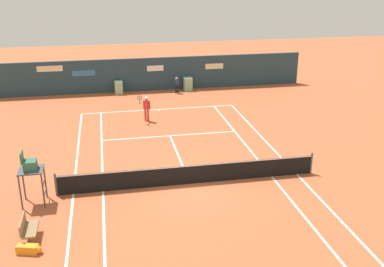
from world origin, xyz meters
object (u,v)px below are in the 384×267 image
at_px(player_on_baseline, 146,107).
at_px(tennis_ball_by_sideline, 197,153).
at_px(umpire_chair, 30,169).
at_px(equipment_bag, 30,249).
at_px(tennis_ball_near_service_line, 143,117).
at_px(tennis_ball_mid_court, 206,142).
at_px(ball_kid_centre_post, 177,84).
at_px(player_bench, 28,227).

relative_size(player_on_baseline, tennis_ball_by_sideline, 26.87).
xyz_separation_m(umpire_chair, tennis_ball_by_sideline, (7.92, 3.94, -1.58)).
height_order(equipment_bag, tennis_ball_near_service_line, equipment_bag).
height_order(equipment_bag, tennis_ball_mid_court, equipment_bag).
xyz_separation_m(ball_kid_centre_post, tennis_ball_near_service_line, (-3.15, -5.50, -0.71)).
height_order(ball_kid_centre_post, tennis_ball_mid_court, ball_kid_centre_post).
relative_size(player_on_baseline, ball_kid_centre_post, 1.42).
bearing_deg(tennis_ball_by_sideline, ball_kid_centre_post, 85.83).
height_order(umpire_chair, tennis_ball_mid_court, umpire_chair).
height_order(equipment_bag, player_on_baseline, player_on_baseline).
distance_m(ball_kid_centre_post, tennis_ball_by_sideline, 12.37).
bearing_deg(ball_kid_centre_post, tennis_ball_by_sideline, 86.82).
bearing_deg(tennis_ball_near_service_line, tennis_ball_by_sideline, -71.71).
relative_size(player_bench, tennis_ball_mid_court, 17.92).
height_order(tennis_ball_by_sideline, tennis_ball_mid_court, same).
height_order(player_on_baseline, tennis_ball_mid_court, player_on_baseline).
bearing_deg(tennis_ball_mid_court, player_on_baseline, 123.53).
bearing_deg(tennis_ball_near_service_line, umpire_chair, -117.78).
distance_m(player_bench, tennis_ball_near_service_line, 14.63).
height_order(player_bench, player_on_baseline, player_on_baseline).
xyz_separation_m(equipment_bag, player_on_baseline, (5.50, 13.65, 0.81)).
distance_m(umpire_chair, player_on_baseline, 11.52).
relative_size(ball_kid_centre_post, tennis_ball_near_service_line, 18.89).
xyz_separation_m(umpire_chair, player_bench, (0.13, -2.79, -1.10)).
bearing_deg(player_on_baseline, equipment_bag, 95.77).
xyz_separation_m(tennis_ball_near_service_line, tennis_ball_mid_court, (3.08, -5.26, 0.00)).
distance_m(umpire_chair, tennis_ball_by_sideline, 8.98).
relative_size(umpire_chair, equipment_bag, 2.62).
bearing_deg(ball_kid_centre_post, player_on_baseline, 65.44).
bearing_deg(tennis_ball_near_service_line, tennis_ball_mid_court, -59.69).
xyz_separation_m(umpire_chair, equipment_bag, (0.29, -3.72, -1.45)).
xyz_separation_m(player_on_baseline, tennis_ball_by_sideline, (2.12, -6.00, -0.93)).
distance_m(umpire_chair, player_bench, 3.00).
height_order(player_bench, tennis_ball_by_sideline, player_bench).
bearing_deg(player_bench, umpire_chair, -177.29).
bearing_deg(tennis_ball_mid_court, umpire_chair, -147.88).
height_order(ball_kid_centre_post, tennis_ball_by_sideline, ball_kid_centre_post).
relative_size(umpire_chair, player_bench, 1.97).
height_order(umpire_chair, player_on_baseline, umpire_chair).
bearing_deg(player_on_baseline, tennis_ball_near_service_line, -53.21).
bearing_deg(tennis_ball_near_service_line, ball_kid_centre_post, 60.20).
distance_m(player_bench, player_on_baseline, 13.93).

